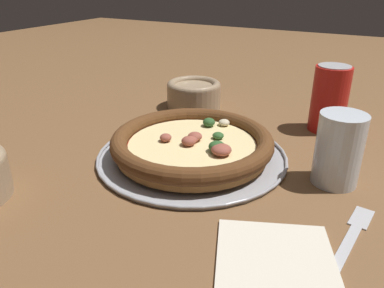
{
  "coord_description": "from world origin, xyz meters",
  "views": [
    {
      "loc": [
        0.48,
        0.26,
        0.28
      ],
      "look_at": [
        0.0,
        0.0,
        0.02
      ],
      "focal_mm": 35.0,
      "sensor_mm": 36.0,
      "label": 1
    }
  ],
  "objects_px": {
    "pizza": "(192,143)",
    "napkin": "(278,273)",
    "fork": "(349,241)",
    "bowl_near": "(194,94)",
    "drinking_cup": "(339,149)",
    "pizza_tray": "(192,155)",
    "beverage_can": "(330,99)"
  },
  "relations": [
    {
      "from": "bowl_near",
      "to": "drinking_cup",
      "type": "relative_size",
      "value": 1.13
    },
    {
      "from": "pizza",
      "to": "napkin",
      "type": "bearing_deg",
      "value": 46.48
    },
    {
      "from": "pizza",
      "to": "fork",
      "type": "distance_m",
      "value": 0.28
    },
    {
      "from": "bowl_near",
      "to": "pizza",
      "type": "bearing_deg",
      "value": 27.78
    },
    {
      "from": "pizza",
      "to": "beverage_can",
      "type": "xyz_separation_m",
      "value": [
        -0.23,
        0.17,
        0.04
      ]
    },
    {
      "from": "pizza",
      "to": "drinking_cup",
      "type": "xyz_separation_m",
      "value": [
        -0.03,
        0.22,
        0.03
      ]
    },
    {
      "from": "napkin",
      "to": "fork",
      "type": "height_order",
      "value": "napkin"
    },
    {
      "from": "pizza",
      "to": "drinking_cup",
      "type": "distance_m",
      "value": 0.22
    },
    {
      "from": "pizza",
      "to": "drinking_cup",
      "type": "relative_size",
      "value": 2.51
    },
    {
      "from": "drinking_cup",
      "to": "fork",
      "type": "bearing_deg",
      "value": 16.98
    },
    {
      "from": "bowl_near",
      "to": "drinking_cup",
      "type": "height_order",
      "value": "drinking_cup"
    },
    {
      "from": "drinking_cup",
      "to": "napkin",
      "type": "bearing_deg",
      "value": -4.22
    },
    {
      "from": "beverage_can",
      "to": "napkin",
      "type": "bearing_deg",
      "value": 4.48
    },
    {
      "from": "pizza",
      "to": "napkin",
      "type": "relative_size",
      "value": 1.31
    },
    {
      "from": "drinking_cup",
      "to": "beverage_can",
      "type": "distance_m",
      "value": 0.2
    },
    {
      "from": "pizza",
      "to": "napkin",
      "type": "height_order",
      "value": "pizza"
    },
    {
      "from": "pizza_tray",
      "to": "beverage_can",
      "type": "relative_size",
      "value": 2.48
    },
    {
      "from": "bowl_near",
      "to": "beverage_can",
      "type": "xyz_separation_m",
      "value": [
        -0.01,
        0.28,
        0.03
      ]
    },
    {
      "from": "pizza_tray",
      "to": "drinking_cup",
      "type": "height_order",
      "value": "drinking_cup"
    },
    {
      "from": "fork",
      "to": "napkin",
      "type": "bearing_deg",
      "value": 155.52
    },
    {
      "from": "drinking_cup",
      "to": "fork",
      "type": "relative_size",
      "value": 0.59
    },
    {
      "from": "pizza_tray",
      "to": "pizza",
      "type": "height_order",
      "value": "pizza"
    },
    {
      "from": "drinking_cup",
      "to": "napkin",
      "type": "relative_size",
      "value": 0.52
    },
    {
      "from": "bowl_near",
      "to": "beverage_can",
      "type": "bearing_deg",
      "value": 91.33
    },
    {
      "from": "pizza_tray",
      "to": "fork",
      "type": "xyz_separation_m",
      "value": [
        0.1,
        0.26,
        -0.0
      ]
    },
    {
      "from": "fork",
      "to": "beverage_can",
      "type": "bearing_deg",
      "value": 22.45
    },
    {
      "from": "fork",
      "to": "bowl_near",
      "type": "bearing_deg",
      "value": 56.57
    },
    {
      "from": "drinking_cup",
      "to": "napkin",
      "type": "height_order",
      "value": "drinking_cup"
    },
    {
      "from": "bowl_near",
      "to": "fork",
      "type": "relative_size",
      "value": 0.66
    },
    {
      "from": "pizza_tray",
      "to": "bowl_near",
      "type": "distance_m",
      "value": 0.25
    },
    {
      "from": "napkin",
      "to": "beverage_can",
      "type": "distance_m",
      "value": 0.42
    },
    {
      "from": "pizza_tray",
      "to": "fork",
      "type": "distance_m",
      "value": 0.27
    }
  ]
}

